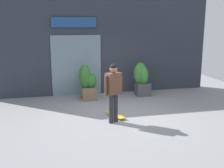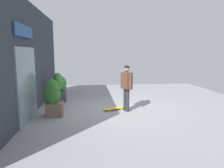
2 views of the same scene
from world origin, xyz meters
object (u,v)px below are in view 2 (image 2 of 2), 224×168
(planter_box_left, at_px, (53,98))
(planter_box_right, at_px, (59,86))
(skateboarder, at_px, (126,83))
(skateboard, at_px, (114,108))

(planter_box_left, relative_size, planter_box_right, 1.00)
(skateboarder, distance_m, skateboard, 1.08)
(skateboarder, height_order, planter_box_right, skateboarder)
(skateboarder, xyz_separation_m, skateboard, (0.16, 0.44, -0.98))
(planter_box_left, bearing_deg, planter_box_right, 1.90)
(skateboarder, bearing_deg, planter_box_right, -55.77)
(skateboarder, xyz_separation_m, planter_box_left, (-0.36, 2.59, -0.40))
(skateboard, relative_size, planter_box_right, 0.66)
(skateboarder, bearing_deg, skateboard, -42.63)
(planter_box_left, height_order, planter_box_right, planter_box_left)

